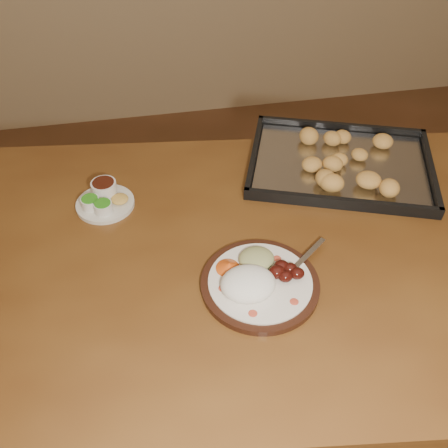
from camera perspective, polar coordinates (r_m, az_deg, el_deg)
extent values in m
plane|color=brown|center=(1.76, 10.08, -21.93)|extent=(4.00, 4.00, 0.00)
cube|color=brown|center=(1.16, -0.28, -3.85)|extent=(1.60, 1.09, 0.04)
cylinder|color=#4D2817|center=(1.81, -23.08, -3.67)|extent=(0.07, 0.07, 0.71)
cylinder|color=#4D2817|center=(1.84, 20.80, -1.92)|extent=(0.07, 0.07, 0.71)
cylinder|color=black|center=(1.07, 4.13, -6.87)|extent=(0.25, 0.25, 0.01)
cylinder|color=silver|center=(1.06, 4.15, -6.58)|extent=(0.22, 0.22, 0.01)
ellipsoid|color=#C2442E|center=(1.01, 3.31, -10.16)|extent=(0.02, 0.02, 0.00)
ellipsoid|color=#C2442E|center=(1.03, 8.02, -8.78)|extent=(0.02, 0.02, 0.00)
ellipsoid|color=#C2442E|center=(1.11, 6.09, -3.94)|extent=(0.02, 0.02, 0.00)
ellipsoid|color=#C2442E|center=(1.05, -0.14, -7.36)|extent=(0.02, 0.02, 0.00)
ellipsoid|color=white|center=(1.04, 2.77, -6.84)|extent=(0.14, 0.13, 0.05)
ellipsoid|color=#47100A|center=(1.06, 7.04, -5.95)|extent=(0.03, 0.03, 0.02)
ellipsoid|color=#47100A|center=(1.07, 7.56, -5.05)|extent=(0.03, 0.03, 0.02)
ellipsoid|color=#47100A|center=(1.08, 6.56, -4.81)|extent=(0.03, 0.03, 0.02)
ellipsoid|color=#47100A|center=(1.07, 8.36, -5.61)|extent=(0.03, 0.03, 0.02)
ellipsoid|color=#47100A|center=(1.06, 6.07, -5.47)|extent=(0.03, 0.03, 0.02)
ellipsoid|color=tan|center=(1.09, 3.73, -3.98)|extent=(0.10, 0.09, 0.03)
cone|color=#D04B12|center=(1.07, 0.58, -4.82)|extent=(0.08, 0.08, 0.02)
cube|color=silver|center=(1.12, 9.66, -3.38)|extent=(0.10, 0.09, 0.00)
cube|color=silver|center=(1.08, 7.77, -5.26)|extent=(0.04, 0.04, 0.00)
cylinder|color=silver|center=(1.07, 7.49, -6.15)|extent=(0.02, 0.02, 0.00)
cylinder|color=silver|center=(1.07, 7.24, -6.01)|extent=(0.02, 0.02, 0.00)
cylinder|color=silver|center=(1.07, 6.99, -5.86)|extent=(0.02, 0.02, 0.00)
cylinder|color=silver|center=(1.07, 6.75, -5.72)|extent=(0.02, 0.02, 0.00)
cylinder|color=beige|center=(1.29, -13.40, 2.26)|extent=(0.15, 0.15, 0.01)
cylinder|color=silver|center=(1.27, -15.01, 2.33)|extent=(0.05, 0.05, 0.03)
cylinder|color=#2E871B|center=(1.26, -15.12, 2.80)|extent=(0.04, 0.04, 0.00)
cylinder|color=silver|center=(1.25, -13.63, 1.84)|extent=(0.05, 0.05, 0.03)
cylinder|color=#2E871B|center=(1.24, -13.73, 2.31)|extent=(0.04, 0.04, 0.00)
cylinder|color=silver|center=(1.30, -13.52, 3.99)|extent=(0.06, 0.06, 0.04)
cylinder|color=#331109|center=(1.29, -13.65, 4.61)|extent=(0.05, 0.05, 0.00)
ellipsoid|color=gold|center=(1.27, -11.84, 2.83)|extent=(0.04, 0.04, 0.02)
cube|color=black|center=(1.41, 13.10, 6.49)|extent=(0.58, 0.50, 0.01)
cube|color=black|center=(1.55, 13.14, 10.77)|extent=(0.46, 0.18, 0.02)
cube|color=black|center=(1.27, 13.29, 2.44)|extent=(0.46, 0.18, 0.02)
cube|color=black|center=(1.45, 22.56, 5.79)|extent=(0.13, 0.34, 0.02)
cube|color=black|center=(1.40, 3.49, 8.10)|extent=(0.13, 0.34, 0.02)
cube|color=silver|center=(1.41, 13.14, 6.70)|extent=(0.54, 0.46, 0.00)
ellipsoid|color=gold|center=(1.40, 15.74, 7.08)|extent=(0.05, 0.05, 0.04)
ellipsoid|color=gold|center=(1.44, 17.67, 7.70)|extent=(0.07, 0.07, 0.04)
ellipsoid|color=gold|center=(1.48, 14.85, 9.30)|extent=(0.07, 0.07, 0.04)
ellipsoid|color=gold|center=(1.45, 13.25, 8.76)|extent=(0.05, 0.05, 0.04)
ellipsoid|color=gold|center=(1.46, 11.16, 9.46)|extent=(0.07, 0.07, 0.04)
ellipsoid|color=gold|center=(1.41, 11.14, 8.16)|extent=(0.07, 0.07, 0.04)
ellipsoid|color=gold|center=(1.39, 7.98, 8.01)|extent=(0.05, 0.05, 0.04)
ellipsoid|color=gold|center=(1.35, 10.26, 6.43)|extent=(0.07, 0.07, 0.04)
ellipsoid|color=gold|center=(1.35, 10.11, 6.51)|extent=(0.07, 0.07, 0.04)
ellipsoid|color=gold|center=(1.32, 13.32, 5.09)|extent=(0.05, 0.05, 0.04)
ellipsoid|color=gold|center=(1.37, 14.55, 6.33)|extent=(0.07, 0.07, 0.04)
ellipsoid|color=gold|center=(1.38, 17.89, 5.89)|extent=(0.07, 0.07, 0.04)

